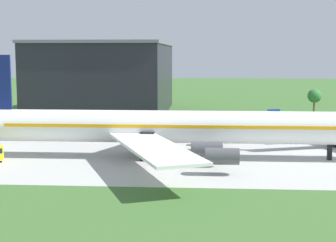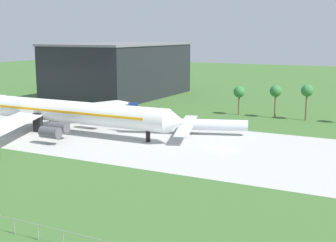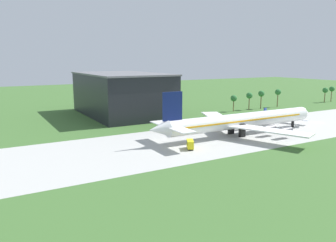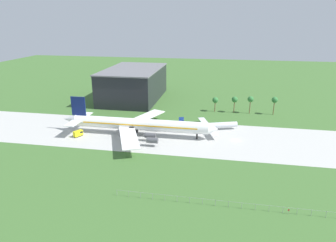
{
  "view_description": "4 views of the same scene",
  "coord_description": "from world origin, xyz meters",
  "px_view_note": "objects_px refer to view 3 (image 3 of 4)",
  "views": [
    {
      "loc": [
        -40.63,
        -91.11,
        18.37
      ],
      "look_at": [
        -46.8,
        -1.33,
        6.59
      ],
      "focal_mm": 55.0,
      "sensor_mm": 36.0,
      "label": 1
    },
    {
      "loc": [
        35.54,
        -96.52,
        25.48
      ],
      "look_at": [
        -13.18,
        -1.33,
        5.59
      ],
      "focal_mm": 50.0,
      "sensor_mm": 36.0,
      "label": 2
    },
    {
      "loc": [
        -133.65,
        -95.14,
        28.73
      ],
      "look_at": [
        -80.42,
        -1.33,
        8.46
      ],
      "focal_mm": 35.0,
      "sensor_mm": 36.0,
      "label": 3
    },
    {
      "loc": [
        -8.18,
        -135.71,
        55.26
      ],
      "look_at": [
        -33.9,
        5.0,
        6.0
      ],
      "focal_mm": 32.0,
      "sensor_mm": 36.0,
      "label": 4
    }
  ],
  "objects_px": {
    "baggage_tug": "(190,144)",
    "terminal_building": "(122,94)",
    "regional_aircraft": "(278,116)",
    "jet_airliner": "(241,121)"
  },
  "relations": [
    {
      "from": "jet_airliner",
      "to": "baggage_tug",
      "type": "distance_m",
      "value": 29.45
    },
    {
      "from": "regional_aircraft",
      "to": "baggage_tug",
      "type": "relative_size",
      "value": 6.08
    },
    {
      "from": "baggage_tug",
      "to": "terminal_building",
      "type": "height_order",
      "value": "terminal_building"
    },
    {
      "from": "jet_airliner",
      "to": "baggage_tug",
      "type": "height_order",
      "value": "jet_airliner"
    },
    {
      "from": "regional_aircraft",
      "to": "baggage_tug",
      "type": "height_order",
      "value": "regional_aircraft"
    },
    {
      "from": "regional_aircraft",
      "to": "jet_airliner",
      "type": "bearing_deg",
      "value": -160.13
    },
    {
      "from": "terminal_building",
      "to": "jet_airliner",
      "type": "bearing_deg",
      "value": -72.1
    },
    {
      "from": "jet_airliner",
      "to": "baggage_tug",
      "type": "bearing_deg",
      "value": -165.27
    },
    {
      "from": "jet_airliner",
      "to": "terminal_building",
      "type": "relative_size",
      "value": 1.29
    },
    {
      "from": "regional_aircraft",
      "to": "terminal_building",
      "type": "distance_m",
      "value": 79.22
    }
  ]
}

